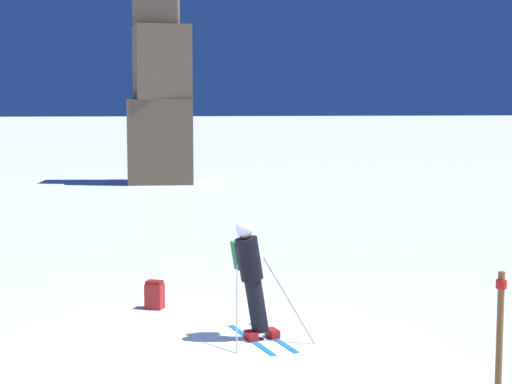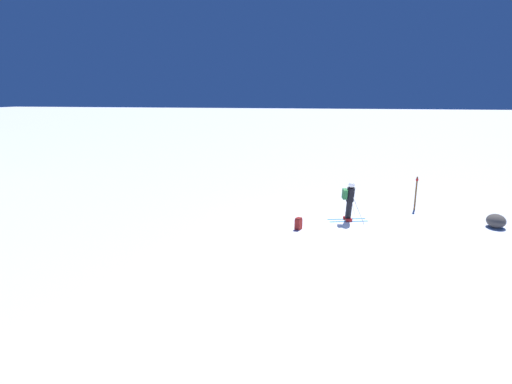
# 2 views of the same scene
# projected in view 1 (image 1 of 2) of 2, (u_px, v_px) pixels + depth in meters

# --- Properties ---
(ground_plane) EXTENTS (300.00, 300.00, 0.00)m
(ground_plane) POSITION_uv_depth(u_px,v_px,m) (213.00, 340.00, 13.03)
(ground_plane) COLOR white
(skier) EXTENTS (1.24, 1.81, 1.89)m
(skier) POSITION_uv_depth(u_px,v_px,m) (251.00, 272.00, 12.95)
(skier) COLOR #1E7AC6
(skier) RESTS_ON ground
(rock_pillar) EXTENTS (2.75, 2.41, 10.29)m
(rock_pillar) POSITION_uv_depth(u_px,v_px,m) (160.00, 82.00, 36.33)
(rock_pillar) COLOR brown
(rock_pillar) RESTS_ON ground
(spare_backpack) EXTENTS (0.36, 0.32, 0.50)m
(spare_backpack) POSITION_uv_depth(u_px,v_px,m) (155.00, 295.00, 14.95)
(spare_backpack) COLOR #AD231E
(spare_backpack) RESTS_ON ground
(trail_marker) EXTENTS (0.13, 0.13, 1.67)m
(trail_marker) POSITION_uv_depth(u_px,v_px,m) (500.00, 334.00, 10.04)
(trail_marker) COLOR brown
(trail_marker) RESTS_ON ground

